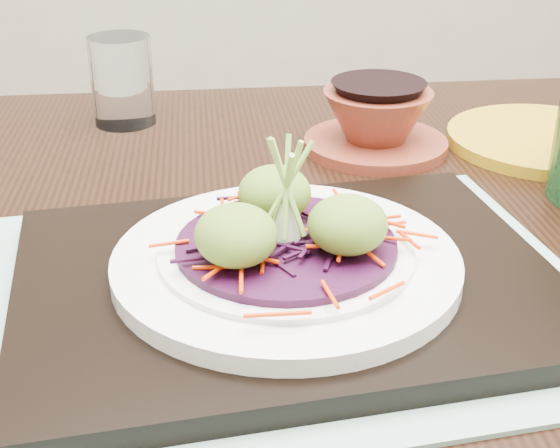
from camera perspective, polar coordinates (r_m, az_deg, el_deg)
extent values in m
cube|color=black|center=(0.59, -1.86, -3.94)|extent=(1.34, 0.96, 0.04)
cube|color=#82A898|center=(0.53, 0.44, -5.08)|extent=(0.41, 0.32, 0.00)
cube|color=black|center=(0.52, 0.45, -4.18)|extent=(0.36, 0.27, 0.02)
cylinder|color=white|center=(0.51, 0.45, -2.83)|extent=(0.23, 0.23, 0.01)
cylinder|color=white|center=(0.51, 0.45, -2.07)|extent=(0.17, 0.17, 0.01)
cylinder|color=#2D0924|center=(0.51, 0.46, -1.54)|extent=(0.14, 0.14, 0.01)
ellipsoid|color=olive|center=(0.48, -3.20, -0.86)|extent=(0.05, 0.05, 0.04)
ellipsoid|color=olive|center=(0.49, 4.98, -0.09)|extent=(0.05, 0.05, 0.04)
ellipsoid|color=olive|center=(0.53, -0.37, 2.25)|extent=(0.05, 0.05, 0.04)
cylinder|color=white|center=(0.85, -11.47, 10.24)|extent=(0.08, 0.08, 0.09)
cylinder|color=maroon|center=(0.78, 6.99, 5.82)|extent=(0.15, 0.15, 0.01)
cylinder|color=#A57C12|center=(0.82, 18.87, 5.87)|extent=(0.25, 0.25, 0.01)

